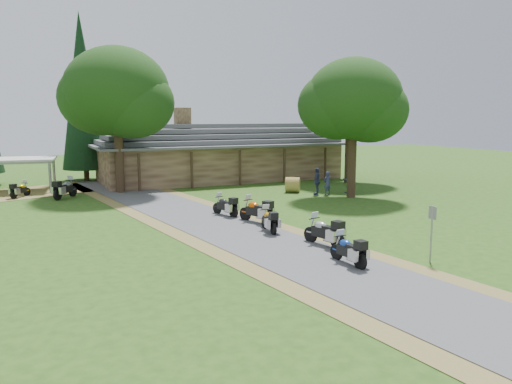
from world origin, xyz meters
name	(u,v)px	position (x,y,z in m)	size (l,w,h in m)	color
ground	(294,255)	(0.00, 0.00, 0.00)	(120.00, 120.00, 0.00)	#254814
driveway	(243,235)	(-0.50, 4.00, 0.00)	(46.00, 46.00, 0.00)	#4D4D50
lodge	(220,151)	(6.00, 24.00, 2.45)	(21.40, 9.40, 4.90)	brown
carport	(15,175)	(-10.22, 23.61, 1.22)	(5.61, 3.74, 2.43)	silver
motorcycle_row_a	(348,249)	(1.17, -2.02, 0.61)	(1.78, 0.58, 1.22)	#143A9B
motorcycle_row_b	(324,230)	(1.83, 0.67, 0.68)	(2.00, 0.65, 1.37)	#A8ABB0
motorcycle_row_c	(269,219)	(0.87, 4.00, 0.61)	(1.79, 0.58, 1.22)	#C58410
motorcycle_row_d	(256,209)	(1.20, 6.12, 0.70)	(2.05, 0.67, 1.40)	#CE4B03
motorcycle_row_e	(225,205)	(0.41, 8.54, 0.62)	(1.81, 0.59, 1.24)	black
motorcycle_carport_a	(20,189)	(-9.93, 20.35, 0.57)	(1.66, 0.54, 1.14)	#E7B505
motorcycle_carport_b	(65,188)	(-7.17, 18.64, 0.72)	(2.10, 0.68, 1.43)	slate
person_a	(327,181)	(9.67, 12.48, 0.97)	(0.55, 0.40, 1.94)	navy
person_b	(348,178)	(11.55, 12.65, 1.08)	(0.61, 0.44, 2.15)	navy
person_c	(317,179)	(9.02, 12.80, 1.11)	(0.63, 0.46, 2.23)	navy
hay_bale	(293,185)	(8.04, 14.53, 0.55)	(1.10, 1.10, 1.01)	olive
sign_post	(431,234)	(4.16, -3.09, 1.09)	(0.39, 0.07, 2.18)	gray
oak_lodge_left	(117,111)	(-3.36, 19.60, 5.82)	(7.36, 7.36, 11.65)	#193810
oak_lodge_right	(350,114)	(14.93, 17.40, 5.67)	(6.93, 6.93, 11.34)	#193810
oak_driveway	(353,118)	(10.55, 10.88, 5.35)	(6.38, 6.38, 10.71)	#193810
cedar_near	(83,97)	(-4.75, 28.06, 7.05)	(3.82, 3.82, 14.11)	black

